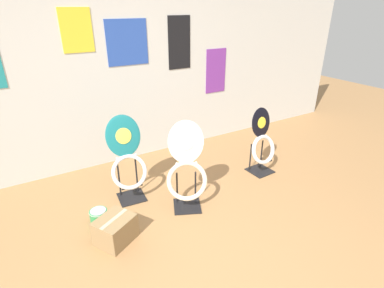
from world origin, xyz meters
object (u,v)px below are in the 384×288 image
Objects in this scene: toilet_seat_display_jazz_black at (262,145)px; toilet_seat_display_white_plain at (187,172)px; storage_box at (115,230)px; paint_can at (99,217)px; toilet_seat_display_teal_sax at (127,160)px.

toilet_seat_display_jazz_black is 1.18m from toilet_seat_display_white_plain.
toilet_seat_display_white_plain reaches higher than toilet_seat_display_jazz_black.
storage_box is at bearing -171.48° from toilet_seat_display_white_plain.
storage_box is at bearing -171.75° from toilet_seat_display_jazz_black.
toilet_seat_display_white_plain is 5.42× the size of paint_can.
toilet_seat_display_teal_sax is 0.63m from paint_can.
toilet_seat_display_jazz_black is 0.90× the size of toilet_seat_display_teal_sax.
toilet_seat_display_jazz_black is 1.66m from toilet_seat_display_teal_sax.
toilet_seat_display_teal_sax is at bearing 169.18° from toilet_seat_display_jazz_black.
storage_box is at bearing -77.08° from paint_can.
toilet_seat_display_jazz_black is at bearing -10.82° from toilet_seat_display_teal_sax.
paint_can is at bearing -145.40° from toilet_seat_display_teal_sax.
toilet_seat_display_jazz_black is 2.07m from paint_can.
toilet_seat_display_jazz_black is 0.89× the size of toilet_seat_display_white_plain.
toilet_seat_display_white_plain is 0.96m from paint_can.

